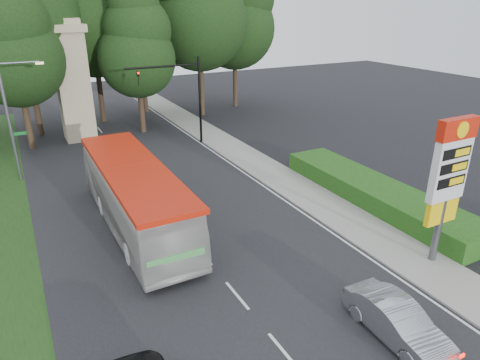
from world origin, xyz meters
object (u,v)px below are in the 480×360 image
streetlight_signs (11,115)px  sedan_silver (397,321)px  transit_bus (135,197)px  gas_station_pylon (449,173)px  traffic_signal_mast (184,89)px  monument (73,80)px

streetlight_signs → sedan_silver: size_ratio=1.86×
transit_bus → sedan_silver: (5.92, -12.43, -1.04)m
gas_station_pylon → transit_bus: bearing=139.0°
transit_bus → traffic_signal_mast: bearing=57.6°
traffic_signal_mast → transit_bus: size_ratio=0.57×
transit_bus → gas_station_pylon: bearing=-41.5°
monument → streetlight_signs: bearing=-122.0°
gas_station_pylon → streetlight_signs: streetlight_signs is taller
monument → transit_bus: monument is taller
traffic_signal_mast → monument: 9.76m
traffic_signal_mast → transit_bus: 14.78m
gas_station_pylon → traffic_signal_mast: bearing=99.1°
monument → transit_bus: 18.61m
monument → transit_bus: (0.02, -18.30, -3.36)m
gas_station_pylon → sedan_silver: gas_station_pylon is taller
gas_station_pylon → traffic_signal_mast: (-3.52, 22.00, 0.22)m
traffic_signal_mast → transit_bus: bearing=-121.9°
traffic_signal_mast → sedan_silver: bearing=-94.0°
transit_bus → sedan_silver: 13.81m
gas_station_pylon → traffic_signal_mast: size_ratio=0.95×
transit_bus → sedan_silver: size_ratio=2.92×
gas_station_pylon → monument: monument is taller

